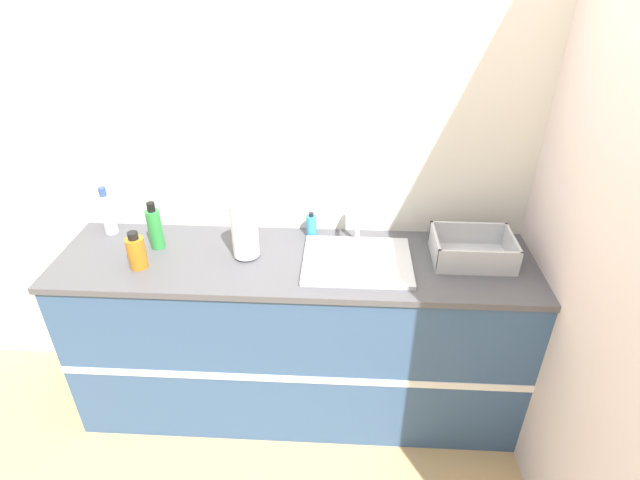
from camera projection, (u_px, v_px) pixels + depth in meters
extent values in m
plane|color=tan|center=(295.00, 442.00, 2.52)|extent=(12.00, 12.00, 0.00)
cube|color=beige|center=(300.00, 156.00, 2.34)|extent=(4.57, 0.06, 2.60)
cube|color=silver|center=(567.00, 190.00, 2.03)|extent=(0.06, 2.56, 2.60)
cube|color=#33517A|center=(298.00, 337.00, 2.52)|extent=(2.17, 0.56, 0.89)
cube|color=white|center=(293.00, 378.00, 2.29)|extent=(2.17, 0.01, 0.04)
cube|color=#4C4C51|center=(296.00, 261.00, 2.28)|extent=(2.20, 0.58, 0.03)
cube|color=silver|center=(357.00, 261.00, 2.24)|extent=(0.48, 0.39, 0.02)
cylinder|color=silver|center=(358.00, 218.00, 2.33)|extent=(0.02, 0.02, 0.22)
cylinder|color=silver|center=(359.00, 203.00, 2.21)|extent=(0.02, 0.13, 0.02)
cylinder|color=#4C4C51|center=(247.00, 255.00, 2.29)|extent=(0.09, 0.09, 0.01)
cylinder|color=white|center=(245.00, 230.00, 2.22)|extent=(0.12, 0.12, 0.25)
cube|color=#B7BABF|center=(471.00, 258.00, 2.27)|extent=(0.35, 0.26, 0.01)
cube|color=#B7BABF|center=(479.00, 262.00, 2.13)|extent=(0.35, 0.01, 0.11)
cube|color=#B7BABF|center=(467.00, 233.00, 2.34)|extent=(0.35, 0.01, 0.11)
cube|color=#B7BABF|center=(434.00, 246.00, 2.24)|extent=(0.01, 0.26, 0.11)
cube|color=#B7BABF|center=(511.00, 248.00, 2.23)|extent=(0.01, 0.26, 0.11)
cylinder|color=#B26B19|center=(137.00, 253.00, 2.18)|extent=(0.08, 0.08, 0.14)
cylinder|color=black|center=(133.00, 236.00, 2.14)|extent=(0.04, 0.04, 0.03)
cylinder|color=#2D8C3D|center=(155.00, 229.00, 2.31)|extent=(0.07, 0.07, 0.19)
cylinder|color=black|center=(151.00, 207.00, 2.25)|extent=(0.04, 0.04, 0.04)
cylinder|color=silver|center=(108.00, 214.00, 2.43)|extent=(0.06, 0.06, 0.20)
cylinder|color=#334C9E|center=(102.00, 192.00, 2.36)|extent=(0.03, 0.03, 0.04)
cylinder|color=#338CCC|center=(311.00, 226.00, 2.42)|extent=(0.05, 0.05, 0.11)
cylinder|color=black|center=(311.00, 215.00, 2.39)|extent=(0.02, 0.02, 0.02)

